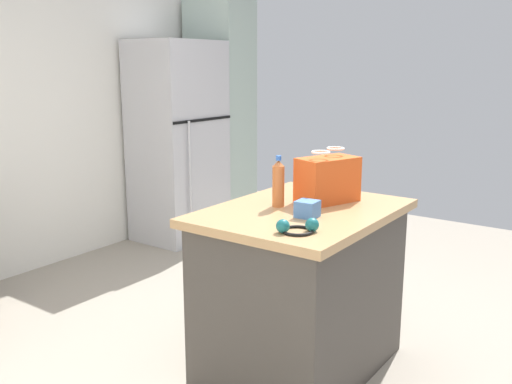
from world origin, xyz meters
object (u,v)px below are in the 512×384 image
Objects in this scene: refrigerator at (178,142)px; ear_defenders at (298,227)px; tall_cabinet at (221,115)px; shopping_bag at (328,179)px; bottle at (278,184)px; small_box at (307,209)px; kitchen_island at (301,289)px.

ear_defenders is at bearing -126.85° from refrigerator.
tall_cabinet reaches higher than shopping_bag.
small_box is at bearing -112.28° from bottle.
ear_defenders is (-0.38, -0.20, 0.48)m from kitchen_island.
shopping_bag reaches higher than ear_defenders.
refrigerator is 18.07× the size of small_box.
ear_defenders is (-0.35, -0.33, -0.10)m from bottle.
bottle is 0.49m from ear_defenders.
bottle is at bearing 43.72° from ear_defenders.
bottle is (-2.14, -2.12, -0.10)m from tall_cabinet.
shopping_bag is (0.21, -0.03, 0.58)m from kitchen_island.
refrigerator is 4.98× the size of shopping_bag.
ear_defenders is (-2.49, -2.45, -0.20)m from tall_cabinet.
small_box is at bearing -140.91° from kitchen_island.
tall_cabinet reaches higher than kitchen_island.
refrigerator is at bearing 53.15° from ear_defenders.
shopping_bag is 0.36m from small_box.
refrigerator is 6.83× the size of bottle.
refrigerator is (1.45, 2.25, 0.48)m from kitchen_island.
bottle is (-1.49, -2.12, 0.10)m from refrigerator.
refrigerator is 2.60m from shopping_bag.
kitchen_island is at bearing 171.18° from shopping_bag.
tall_cabinet is at bearing 44.70° from bottle.
kitchen_island is 0.62m from shopping_bag.
small_box reaches higher than ear_defenders.
tall_cabinet is 3.25m from small_box.
kitchen_island is 2.97× the size of shopping_bag.
refrigerator is 3.06m from ear_defenders.
refrigerator reaches higher than shopping_bag.
refrigerator is at bearing 61.41° from shopping_bag.
tall_cabinet is at bearing 46.87° from kitchen_island.
bottle is (0.10, 0.24, 0.08)m from small_box.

